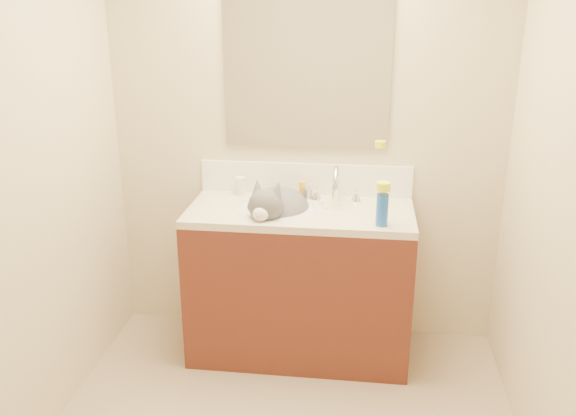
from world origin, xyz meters
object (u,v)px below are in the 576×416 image
(faucet, at_px, (336,187))
(silver_jar, at_px, (307,193))
(basin, at_px, (277,222))
(vanity_cabinet, at_px, (300,285))
(pill_bottle, at_px, (240,186))
(spray_can, at_px, (382,210))
(cat, at_px, (276,210))
(amber_bottle, at_px, (302,189))

(faucet, height_order, silver_jar, faucet)
(basin, bearing_deg, vanity_cabinet, 14.04)
(pill_bottle, bearing_deg, faucet, -7.19)
(faucet, xyz_separation_m, spray_can, (0.24, -0.33, -0.01))
(faucet, bearing_deg, cat, -155.75)
(silver_jar, bearing_deg, pill_bottle, 176.59)
(basin, xyz_separation_m, silver_jar, (0.14, 0.21, 0.10))
(vanity_cabinet, xyz_separation_m, pill_bottle, (-0.37, 0.21, 0.50))
(faucet, relative_size, silver_jar, 4.82)
(cat, height_order, spray_can, cat)
(pill_bottle, xyz_separation_m, amber_bottle, (0.35, 0.00, -0.01))
(faucet, bearing_deg, amber_bottle, 159.23)
(vanity_cabinet, xyz_separation_m, spray_can, (0.42, -0.19, 0.53))
(vanity_cabinet, height_order, faucet, faucet)
(silver_jar, xyz_separation_m, amber_bottle, (-0.03, 0.03, 0.02))
(basin, relative_size, cat, 0.88)
(cat, xyz_separation_m, pill_bottle, (-0.24, 0.21, 0.06))
(basin, height_order, amber_bottle, amber_bottle)
(faucet, xyz_separation_m, silver_jar, (-0.16, 0.05, -0.06))
(cat, bearing_deg, basin, -57.38)
(cat, xyz_separation_m, silver_jar, (0.15, 0.19, 0.04))
(basin, distance_m, amber_bottle, 0.29)
(amber_bottle, xyz_separation_m, spray_can, (0.44, -0.40, 0.04))
(faucet, relative_size, amber_bottle, 3.13)
(silver_jar, bearing_deg, basin, -123.35)
(amber_bottle, bearing_deg, vanity_cabinet, -86.61)
(pill_bottle, relative_size, silver_jar, 1.77)
(pill_bottle, bearing_deg, amber_bottle, 0.68)
(vanity_cabinet, xyz_separation_m, cat, (-0.13, -0.00, 0.44))
(silver_jar, xyz_separation_m, spray_can, (0.40, -0.37, 0.05))
(cat, distance_m, spray_can, 0.59)
(faucet, distance_m, amber_bottle, 0.21)
(basin, distance_m, faucet, 0.38)
(faucet, height_order, pill_bottle, faucet)
(cat, bearing_deg, silver_jar, 63.33)
(pill_bottle, distance_m, spray_can, 0.88)
(vanity_cabinet, xyz_separation_m, silver_jar, (0.02, 0.18, 0.48))
(vanity_cabinet, relative_size, silver_jar, 20.65)
(amber_bottle, relative_size, spray_can, 0.55)
(pill_bottle, xyz_separation_m, spray_can, (0.79, -0.40, 0.03))
(faucet, height_order, spray_can, faucet)
(vanity_cabinet, distance_m, faucet, 0.58)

